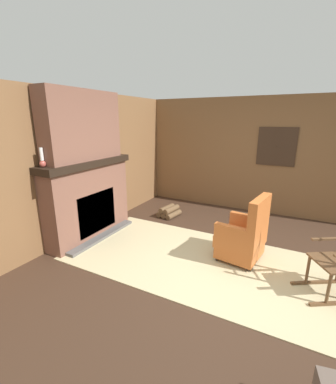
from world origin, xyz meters
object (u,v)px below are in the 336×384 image
oil_lamp_vase (42,160)px  decorative_plate_on_mantel (83,151)px  firewood_stack (169,212)px  storage_case (111,151)px  armchair (244,237)px

oil_lamp_vase → decorative_plate_on_mantel: size_ratio=0.97×
firewood_stack → storage_case: (-0.85, -0.79, 1.36)m
storage_case → decorative_plate_on_mantel: bearing=-91.7°
storage_case → armchair: bearing=-6.4°
firewood_stack → decorative_plate_on_mantel: 2.24m
firewood_stack → oil_lamp_vase: oil_lamp_vase is taller
firewood_stack → armchair: bearing=-31.1°
armchair → oil_lamp_vase: (-2.67, -1.20, 1.12)m
firewood_stack → storage_case: size_ratio=2.42×
oil_lamp_vase → storage_case: oil_lamp_vase is taller
storage_case → decorative_plate_on_mantel: 0.70m
armchair → storage_case: (-2.67, 0.30, 1.10)m
armchair → oil_lamp_vase: size_ratio=3.59×
firewood_stack → storage_case: 1.80m
storage_case → oil_lamp_vase: bearing=-90.0°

